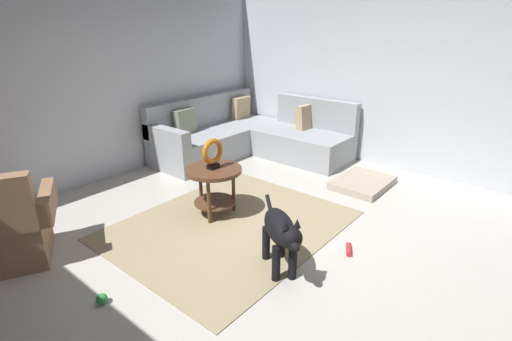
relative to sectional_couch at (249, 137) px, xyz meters
The scene contains 12 objects.
ground_plane 2.85m from the sectional_couch, 134.68° to the right, with size 6.00×6.00×0.10m, color beige.
wall_back 2.44m from the sectional_couch, 155.09° to the left, with size 6.00×0.12×2.70m, color silver.
wall_right 2.47m from the sectional_couch, 64.81° to the right, with size 0.12×6.00×2.70m, color silver.
area_rug 2.28m from the sectional_couch, 144.49° to the right, with size 2.30×1.90×0.01m, color tan.
sectional_couch is the anchor object (origin of this frame).
armchair 3.54m from the sectional_couch, behind, with size 0.99×0.90×0.88m.
side_table 2.03m from the sectional_couch, 150.10° to the right, with size 0.60×0.60×0.54m.
torus_sculpture 2.07m from the sectional_couch, 150.10° to the right, with size 0.28×0.08×0.33m.
dog_bed_mat 1.95m from the sectional_couch, 90.36° to the right, with size 0.80×0.60×0.09m, color #B2A38E.
dog 3.05m from the sectional_couch, 134.58° to the right, with size 0.55×0.71×0.63m.
dog_toy_ball 3.60m from the sectional_couch, 157.43° to the right, with size 0.08×0.08×0.08m, color green.
dog_toy_rope 2.92m from the sectional_couch, 121.12° to the right, with size 0.05×0.05×0.17m, color red.
Camera 1 is at (-2.36, -1.71, 1.97)m, focal length 26.65 mm.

